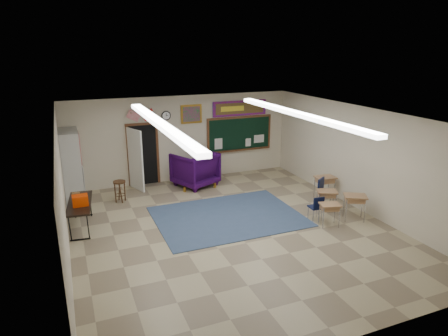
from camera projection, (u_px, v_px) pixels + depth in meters
name	position (u px, v px, depth m)	size (l,w,h in m)	color
floor	(233.00, 229.00, 10.47)	(9.00, 9.00, 0.00)	tan
back_wall	(182.00, 139.00, 14.02)	(8.00, 0.04, 3.00)	beige
front_wall	(351.00, 260.00, 6.05)	(8.00, 0.04, 3.00)	beige
left_wall	(63.00, 197.00, 8.59)	(0.04, 9.00, 3.00)	beige
right_wall	(360.00, 159.00, 11.48)	(0.04, 9.00, 3.00)	beige
ceiling	(233.00, 116.00, 9.59)	(8.00, 9.00, 0.04)	silver
area_rug	(228.00, 216.00, 11.25)	(4.00, 3.00, 0.02)	#344564
fluorescent_strips	(233.00, 118.00, 9.61)	(3.86, 6.00, 0.10)	white
doorway	(141.00, 156.00, 13.47)	(1.10, 0.89, 2.16)	black
chalkboard	(240.00, 135.00, 14.79)	(2.55, 0.14, 1.30)	#572F18
bulletin_board	(240.00, 108.00, 14.50)	(2.10, 0.05, 0.55)	red
framed_art_print	(191.00, 114.00, 13.86)	(0.75, 0.05, 0.65)	#90641B
wall_clock	(166.00, 116.00, 13.54)	(0.32, 0.05, 0.32)	black
wall_flags	(141.00, 113.00, 13.17)	(1.16, 0.06, 0.70)	red
storage_cabinet	(72.00, 166.00, 12.22)	(0.59, 1.25, 2.20)	#AAAAA6
wingback_armchair	(195.00, 169.00, 13.64)	(1.26, 1.30, 1.18)	#220534
student_chair_reading	(184.00, 171.00, 13.92)	(0.44, 0.44, 0.89)	black
student_chair_desk_a	(315.00, 208.00, 10.96)	(0.36, 0.36, 0.71)	black
student_chair_desk_b	(327.00, 194.00, 11.65)	(0.46, 0.46, 0.92)	black
student_desk_front_left	(326.00, 200.00, 11.42)	(0.69, 0.62, 0.67)	#A0704A
student_desk_front_right	(325.00, 186.00, 12.48)	(0.64, 0.50, 0.72)	#A0704A
student_desk_back_left	(329.00, 214.00, 10.58)	(0.61, 0.52, 0.63)	#A0704A
student_desk_back_right	(354.00, 206.00, 10.96)	(0.74, 0.68, 0.71)	#A0704A
folding_table	(81.00, 214.00, 10.47)	(0.77, 1.78, 0.98)	black
wooden_stool	(120.00, 191.00, 12.25)	(0.38, 0.38, 0.66)	#432814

